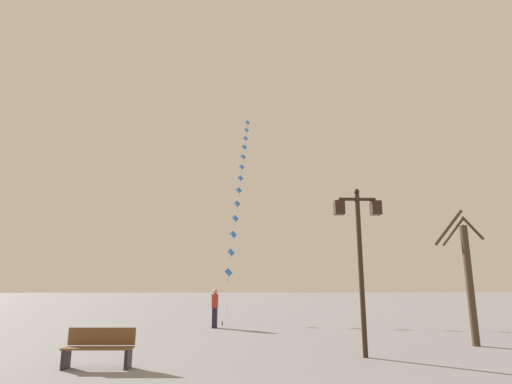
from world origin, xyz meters
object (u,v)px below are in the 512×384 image
at_px(twin_lantern_lamp_post, 359,237).
at_px(kite_train, 240,185).
at_px(kite_flyer, 215,307).
at_px(park_bench, 99,348).
at_px(bare_tree, 468,274).

distance_m(twin_lantern_lamp_post, kite_train, 18.33).
height_order(kite_flyer, park_bench, kite_flyer).
bearing_deg(park_bench, kite_flyer, 78.22).
xyz_separation_m(kite_train, kite_flyer, (-1.06, -9.26, -7.94)).
bearing_deg(kite_flyer, park_bench, 172.82).
bearing_deg(twin_lantern_lamp_post, park_bench, -169.95).
relative_size(twin_lantern_lamp_post, kite_flyer, 2.70).
distance_m(kite_train, bare_tree, 18.14).
bearing_deg(bare_tree, kite_train, 116.48).
distance_m(bare_tree, park_bench, 11.38).
xyz_separation_m(kite_train, bare_tree, (7.53, -15.13, -6.60)).
distance_m(twin_lantern_lamp_post, bare_tree, 4.67).
height_order(twin_lantern_lamp_post, bare_tree, twin_lantern_lamp_post).
relative_size(kite_train, kite_flyer, 9.75).
relative_size(twin_lantern_lamp_post, bare_tree, 1.05).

